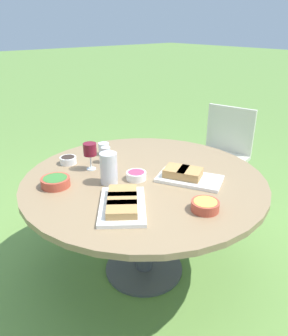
{
  "coord_description": "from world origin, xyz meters",
  "views": [
    {
      "loc": [
        -1.37,
        1.16,
        1.57
      ],
      "look_at": [
        0.0,
        0.0,
        0.77
      ],
      "focal_mm": 35.0,
      "sensor_mm": 36.0,
      "label": 1
    }
  ],
  "objects_px": {
    "dining_table": "(144,190)",
    "water_pitcher": "(109,168)",
    "wine_glass": "(90,150)",
    "chair_near_right": "(223,149)"
  },
  "relations": [
    {
      "from": "dining_table",
      "to": "water_pitcher",
      "type": "height_order",
      "value": "water_pitcher"
    },
    {
      "from": "water_pitcher",
      "to": "wine_glass",
      "type": "xyz_separation_m",
      "value": [
        0.24,
        -0.02,
        0.04
      ]
    },
    {
      "from": "water_pitcher",
      "to": "wine_glass",
      "type": "bearing_deg",
      "value": -5.52
    },
    {
      "from": "dining_table",
      "to": "chair_near_right",
      "type": "distance_m",
      "value": 1.22
    },
    {
      "from": "chair_near_right",
      "to": "wine_glass",
      "type": "relative_size",
      "value": 5.05
    },
    {
      "from": "water_pitcher",
      "to": "dining_table",
      "type": "bearing_deg",
      "value": -108.88
    },
    {
      "from": "dining_table",
      "to": "chair_near_right",
      "type": "relative_size",
      "value": 1.65
    },
    {
      "from": "dining_table",
      "to": "wine_glass",
      "type": "bearing_deg",
      "value": 30.85
    },
    {
      "from": "water_pitcher",
      "to": "wine_glass",
      "type": "distance_m",
      "value": 0.24
    },
    {
      "from": "wine_glass",
      "to": "dining_table",
      "type": "bearing_deg",
      "value": -149.15
    }
  ]
}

